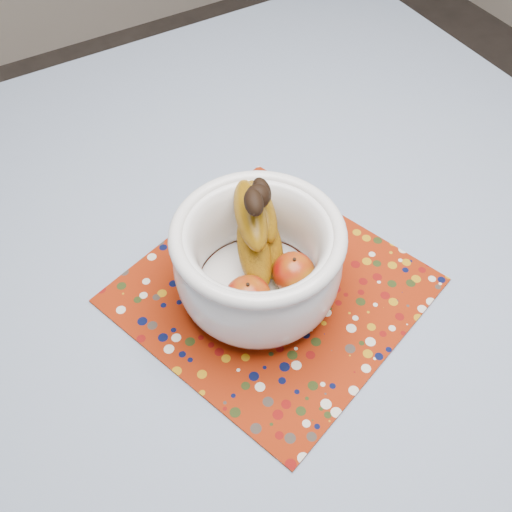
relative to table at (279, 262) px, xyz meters
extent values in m
plane|color=#2D2826|center=(0.00, 0.00, -0.67)|extent=(4.00, 4.00, 0.00)
cube|color=brown|center=(0.00, 0.00, 0.06)|extent=(1.20, 1.20, 0.04)
cylinder|color=brown|center=(0.53, 0.53, -0.32)|extent=(0.06, 0.06, 0.71)
cylinder|color=brown|center=(0.75, 0.07, -0.44)|extent=(0.04, 0.04, 0.47)
cube|color=slate|center=(0.00, 0.00, 0.08)|extent=(1.32, 1.32, 0.01)
cube|color=maroon|center=(-0.08, -0.10, 0.09)|extent=(0.51, 0.51, 0.00)
cylinder|color=white|center=(-0.10, -0.10, 0.10)|extent=(0.12, 0.12, 0.01)
cylinder|color=white|center=(-0.10, -0.10, 0.11)|extent=(0.18, 0.18, 0.01)
torus|color=white|center=(-0.10, -0.10, 0.23)|extent=(0.25, 0.25, 0.02)
ellipsoid|color=#7D0507|center=(-0.14, -0.13, 0.15)|extent=(0.07, 0.07, 0.06)
ellipsoid|color=#7D0507|center=(-0.06, -0.12, 0.14)|extent=(0.06, 0.06, 0.06)
sphere|color=black|center=(-0.08, -0.06, 0.26)|extent=(0.03, 0.03, 0.03)
camera|label=1|loc=(-0.38, -0.55, 0.84)|focal=42.00mm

